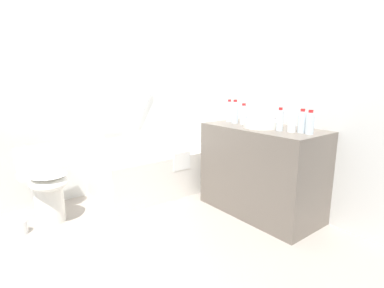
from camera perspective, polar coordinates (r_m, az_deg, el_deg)
The scene contains 16 objects.
ground_plane at distance 2.59m, azimuth -9.80°, elevation -18.33°, with size 4.06×4.06×0.00m, color #9E9389.
wall_back_tiled at distance 3.50m, azimuth -21.37°, elevation 9.30°, with size 3.46×0.10×2.35m, color silver.
wall_right_mirror at distance 3.27m, azimuth 14.83°, elevation 9.58°, with size 0.10×3.03×2.35m, color silver.
bathtub at distance 3.57m, azimuth -6.51°, elevation -4.82°, with size 1.47×0.77×1.18m.
toilet at distance 3.09m, azimuth -26.19°, elevation -6.97°, with size 0.40×0.50×0.70m.
vanity_counter at distance 3.01m, azimuth 13.15°, elevation -4.98°, with size 0.59×1.15×0.87m, color #6B6056.
sink_basin at distance 2.86m, azimuth 13.14°, elevation 3.78°, with size 0.33×0.33×0.07m, color white.
sink_faucet at distance 3.01m, azimuth 15.47°, elevation 4.06°, with size 0.10×0.15×0.08m.
water_bottle_0 at distance 3.09m, azimuth 8.27°, elevation 6.08°, with size 0.07×0.07×0.24m.
water_bottle_1 at distance 3.20m, azimuth 7.19°, elevation 6.27°, with size 0.07×0.07×0.24m.
water_bottle_2 at distance 2.68m, azimuth 20.41°, elevation 4.05°, with size 0.07×0.07×0.20m.
water_bottle_3 at distance 3.03m, azimuth 9.90°, elevation 5.60°, with size 0.07×0.07×0.21m.
water_bottle_4 at distance 2.63m, azimuth 21.75°, elevation 3.77°, with size 0.07×0.07×0.20m.
water_bottle_5 at distance 2.71m, azimuth 16.58°, elevation 4.44°, with size 0.06×0.06×0.21m.
drinking_glass_0 at distance 2.69m, azimuth 18.60°, elevation 3.09°, with size 0.07×0.07×0.08m, color white.
toilet_paper_roll at distance 3.05m, azimuth -30.12°, elevation -13.71°, with size 0.11×0.11×0.12m, color white.
Camera 1 is at (-1.02, -1.98, 1.32)m, focal length 27.71 mm.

